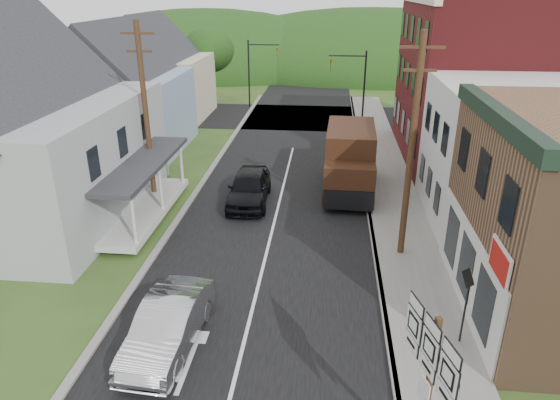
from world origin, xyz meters
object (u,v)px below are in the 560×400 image
(route_sign_cluster, at_px, (429,372))
(warning_sign, at_px, (467,295))
(delivery_van, at_px, (350,161))
(silver_sedan, at_px, (168,326))
(dark_sedan, at_px, (249,187))

(route_sign_cluster, distance_m, warning_sign, 4.95)
(route_sign_cluster, bearing_deg, delivery_van, 78.11)
(silver_sedan, bearing_deg, route_sign_cluster, -22.72)
(route_sign_cluster, xyz_separation_m, warning_sign, (1.98, 4.45, -0.89))
(silver_sedan, xyz_separation_m, route_sign_cluster, (7.02, -3.50, 1.97))
(silver_sedan, relative_size, warning_sign, 1.76)
(dark_sedan, xyz_separation_m, warning_sign, (8.27, -10.45, 1.01))
(delivery_van, distance_m, route_sign_cluster, 17.01)
(silver_sedan, height_order, delivery_van, delivery_van)
(delivery_van, bearing_deg, warning_sign, -74.07)
(delivery_van, height_order, route_sign_cluster, route_sign_cluster)
(dark_sedan, height_order, warning_sign, warning_sign)
(dark_sedan, distance_m, delivery_van, 5.62)
(silver_sedan, distance_m, warning_sign, 9.11)
(dark_sedan, bearing_deg, delivery_van, 19.93)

